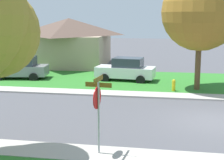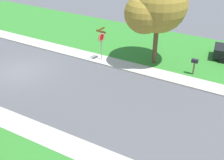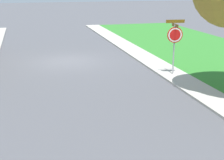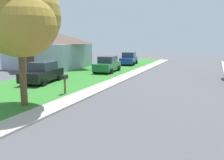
% 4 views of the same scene
% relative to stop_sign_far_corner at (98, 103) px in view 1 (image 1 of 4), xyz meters
% --- Properties ---
extents(ground_plane, '(120.00, 120.00, 0.00)m').
position_rel_stop_sign_far_corner_xyz_m(ground_plane, '(4.66, -4.47, -1.89)').
color(ground_plane, '#4C4C51').
extents(sidewalk_east, '(1.40, 56.00, 0.10)m').
position_rel_stop_sign_far_corner_xyz_m(sidewalk_east, '(9.36, 7.53, -1.84)').
color(sidewalk_east, '#ADA89E').
rests_on(sidewalk_east, ground).
extents(lawn_east, '(8.00, 56.00, 0.08)m').
position_rel_stop_sign_far_corner_xyz_m(lawn_east, '(14.06, 7.53, -1.85)').
color(lawn_east, '#2D7528').
rests_on(lawn_east, ground).
extents(stop_sign_far_corner, '(0.92, 0.92, 2.77)m').
position_rel_stop_sign_far_corner_xyz_m(stop_sign_far_corner, '(0.00, 0.00, 0.00)').
color(stop_sign_far_corner, '#9E9EA3').
rests_on(stop_sign_far_corner, ground).
extents(car_white_driveway_right, '(2.38, 4.47, 1.76)m').
position_rel_stop_sign_far_corner_xyz_m(car_white_driveway_right, '(13.80, 0.86, -1.01)').
color(car_white_driveway_right, white).
rests_on(car_white_driveway_right, ground).
extents(car_grey_near_corner, '(2.50, 4.52, 1.76)m').
position_rel_stop_sign_far_corner_xyz_m(car_grey_near_corner, '(13.16, 8.98, -1.01)').
color(car_grey_near_corner, gray).
rests_on(car_grey_near_corner, ground).
extents(tree_sidewalk_near, '(5.23, 4.86, 7.44)m').
position_rel_stop_sign_far_corner_xyz_m(tree_sidewalk_near, '(11.64, -4.30, 2.96)').
color(tree_sidewalk_near, brown).
rests_on(tree_sidewalk_near, ground).
extents(house_right_setback, '(9.42, 8.28, 4.60)m').
position_rel_stop_sign_far_corner_xyz_m(house_right_setback, '(21.44, 7.53, 0.49)').
color(house_right_setback, tan).
rests_on(house_right_setback, ground).
extents(fire_hydrant, '(0.38, 0.22, 0.83)m').
position_rel_stop_sign_far_corner_xyz_m(fire_hydrant, '(10.59, -2.62, -1.45)').
color(fire_hydrant, gold).
rests_on(fire_hydrant, ground).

